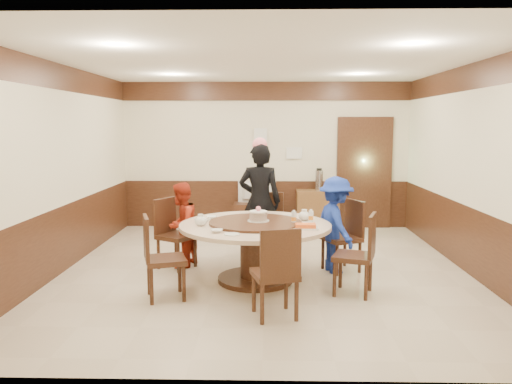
{
  "coord_description": "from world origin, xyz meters",
  "views": [
    {
      "loc": [
        0.04,
        -6.68,
        1.99
      ],
      "look_at": [
        -0.12,
        -0.09,
        1.1
      ],
      "focal_mm": 35.0,
      "sensor_mm": 36.0,
      "label": 1
    }
  ],
  "objects_px": {
    "banquet_table": "(255,240)",
    "person_red": "(181,225)",
    "person_standing": "(260,201)",
    "side_cabinet": "(317,210)",
    "person_blue": "(336,225)",
    "television": "(256,192)",
    "tv_stand": "(256,216)",
    "birthday_cake": "(258,216)",
    "shrimp_platter": "(305,227)",
    "thermos": "(319,180)"
  },
  "relations": [
    {
      "from": "banquet_table",
      "to": "television",
      "type": "distance_m",
      "value": 3.25
    },
    {
      "from": "person_blue",
      "to": "television",
      "type": "xyz_separation_m",
      "value": [
        -1.14,
        2.79,
        0.06
      ]
    },
    {
      "from": "tv_stand",
      "to": "birthday_cake",
      "type": "bearing_deg",
      "value": -88.15
    },
    {
      "from": "person_standing",
      "to": "person_blue",
      "type": "xyz_separation_m",
      "value": [
        1.04,
        -0.71,
        -0.21
      ]
    },
    {
      "from": "person_red",
      "to": "shrimp_platter",
      "type": "bearing_deg",
      "value": 76.56
    },
    {
      "from": "person_standing",
      "to": "shrimp_platter",
      "type": "height_order",
      "value": "person_standing"
    },
    {
      "from": "tv_stand",
      "to": "thermos",
      "type": "height_order",
      "value": "thermos"
    },
    {
      "from": "side_cabinet",
      "to": "thermos",
      "type": "xyz_separation_m",
      "value": [
        0.02,
        0.0,
        0.56
      ]
    },
    {
      "from": "thermos",
      "to": "banquet_table",
      "type": "bearing_deg",
      "value": -109.12
    },
    {
      "from": "person_standing",
      "to": "thermos",
      "type": "relative_size",
      "value": 4.52
    },
    {
      "from": "banquet_table",
      "to": "person_red",
      "type": "distance_m",
      "value": 1.23
    },
    {
      "from": "person_standing",
      "to": "person_red",
      "type": "bearing_deg",
      "value": 29.27
    },
    {
      "from": "tv_stand",
      "to": "shrimp_platter",
      "type": "bearing_deg",
      "value": -79.22
    },
    {
      "from": "person_blue",
      "to": "thermos",
      "type": "bearing_deg",
      "value": -17.88
    },
    {
      "from": "person_blue",
      "to": "tv_stand",
      "type": "relative_size",
      "value": 1.53
    },
    {
      "from": "person_blue",
      "to": "shrimp_platter",
      "type": "height_order",
      "value": "person_blue"
    },
    {
      "from": "person_red",
      "to": "person_blue",
      "type": "relative_size",
      "value": 0.92
    },
    {
      "from": "side_cabinet",
      "to": "banquet_table",
      "type": "bearing_deg",
      "value": -108.78
    },
    {
      "from": "birthday_cake",
      "to": "thermos",
      "type": "distance_m",
      "value": 3.43
    },
    {
      "from": "person_red",
      "to": "thermos",
      "type": "bearing_deg",
      "value": 156.52
    },
    {
      "from": "shrimp_platter",
      "to": "person_blue",
      "type": "bearing_deg",
      "value": 58.36
    },
    {
      "from": "shrimp_platter",
      "to": "tv_stand",
      "type": "relative_size",
      "value": 0.35
    },
    {
      "from": "person_standing",
      "to": "side_cabinet",
      "type": "bearing_deg",
      "value": -113.26
    },
    {
      "from": "person_standing",
      "to": "thermos",
      "type": "height_order",
      "value": "person_standing"
    },
    {
      "from": "banquet_table",
      "to": "tv_stand",
      "type": "relative_size",
      "value": 2.25
    },
    {
      "from": "banquet_table",
      "to": "person_blue",
      "type": "relative_size",
      "value": 1.47
    },
    {
      "from": "side_cabinet",
      "to": "person_blue",
      "type": "bearing_deg",
      "value": -90.72
    },
    {
      "from": "person_red",
      "to": "tv_stand",
      "type": "height_order",
      "value": "person_red"
    },
    {
      "from": "person_blue",
      "to": "thermos",
      "type": "relative_size",
      "value": 3.43
    },
    {
      "from": "television",
      "to": "side_cabinet",
      "type": "xyz_separation_m",
      "value": [
        1.18,
        0.03,
        -0.34
      ]
    },
    {
      "from": "person_blue",
      "to": "shrimp_platter",
      "type": "xyz_separation_m",
      "value": [
        -0.47,
        -0.76,
        0.13
      ]
    },
    {
      "from": "banquet_table",
      "to": "shrimp_platter",
      "type": "height_order",
      "value": "shrimp_platter"
    },
    {
      "from": "birthday_cake",
      "to": "thermos",
      "type": "xyz_separation_m",
      "value": [
        1.1,
        3.25,
        0.09
      ]
    },
    {
      "from": "banquet_table",
      "to": "side_cabinet",
      "type": "distance_m",
      "value": 3.46
    },
    {
      "from": "person_red",
      "to": "birthday_cake",
      "type": "xyz_separation_m",
      "value": [
        1.09,
        -0.62,
        0.25
      ]
    },
    {
      "from": "shrimp_platter",
      "to": "tv_stand",
      "type": "bearing_deg",
      "value": 100.78
    },
    {
      "from": "shrimp_platter",
      "to": "thermos",
      "type": "xyz_separation_m",
      "value": [
        0.52,
        3.58,
        0.16
      ]
    },
    {
      "from": "person_standing",
      "to": "thermos",
      "type": "distance_m",
      "value": 2.38
    },
    {
      "from": "person_blue",
      "to": "tv_stand",
      "type": "height_order",
      "value": "person_blue"
    },
    {
      "from": "person_red",
      "to": "thermos",
      "type": "relative_size",
      "value": 3.15
    },
    {
      "from": "banquet_table",
      "to": "person_red",
      "type": "xyz_separation_m",
      "value": [
        -1.05,
        0.64,
        0.06
      ]
    },
    {
      "from": "television",
      "to": "shrimp_platter",
      "type": "bearing_deg",
      "value": 111.96
    },
    {
      "from": "television",
      "to": "tv_stand",
      "type": "bearing_deg",
      "value": -0.0
    },
    {
      "from": "person_red",
      "to": "tv_stand",
      "type": "relative_size",
      "value": 1.41
    },
    {
      "from": "person_red",
      "to": "birthday_cake",
      "type": "distance_m",
      "value": 1.28
    },
    {
      "from": "shrimp_platter",
      "to": "side_cabinet",
      "type": "relative_size",
      "value": 0.38
    },
    {
      "from": "person_blue",
      "to": "birthday_cake",
      "type": "bearing_deg",
      "value": 95.78
    },
    {
      "from": "person_standing",
      "to": "birthday_cake",
      "type": "height_order",
      "value": "person_standing"
    },
    {
      "from": "television",
      "to": "thermos",
      "type": "bearing_deg",
      "value": -167.39
    },
    {
      "from": "tv_stand",
      "to": "television",
      "type": "bearing_deg",
      "value": 0.0
    }
  ]
}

